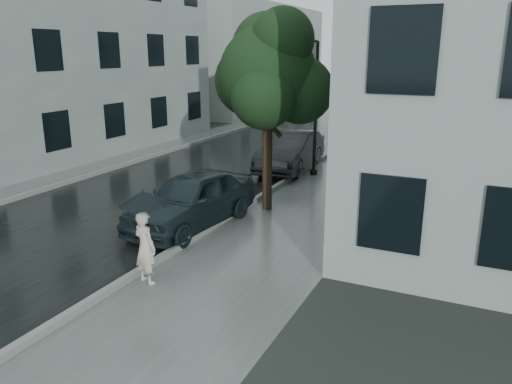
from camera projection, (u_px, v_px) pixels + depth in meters
The scene contains 14 objects.
ground at pixel (204, 289), 10.00m from camera, with size 120.00×120.00×0.00m, color black.
sidewalk at pixel (360, 167), 20.35m from camera, with size 3.50×60.00×0.01m, color slate.
kerb_near at pixel (317, 161), 21.08m from camera, with size 0.15×60.00×0.15m, color slate.
asphalt_road at pixel (243, 156), 22.52m from camera, with size 6.85×60.00×0.00m, color black.
kerb_far at pixel (178, 148), 23.92m from camera, with size 0.15×60.00×0.15m, color slate.
sidewalk_far at pixel (162, 148), 24.32m from camera, with size 1.70×60.00×0.01m, color #4C5451.
building_far_a at pixel (19, 47), 21.27m from camera, with size 7.02×20.00×9.50m.
building_far_b at pixel (246, 58), 40.65m from camera, with size 7.02×18.00×8.00m.
pedestrian at pixel (145, 247), 10.06m from camera, with size 0.56×0.37×1.53m, color #BCB5A5.
umbrella at pixel (143, 198), 9.80m from camera, with size 1.31×1.31×1.06m.
street_tree at pixel (269, 73), 14.01m from camera, with size 3.59×3.27×5.74m.
lamp_post at pixel (312, 99), 18.41m from camera, with size 0.85×0.32×5.03m.
car_near at pixel (192, 199), 13.40m from camera, with size 1.76×4.37×1.49m, color black.
car_far at pixel (290, 151), 19.76m from camera, with size 1.61×4.61×1.52m, color black.
Camera 1 is at (4.79, -7.79, 4.61)m, focal length 35.00 mm.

